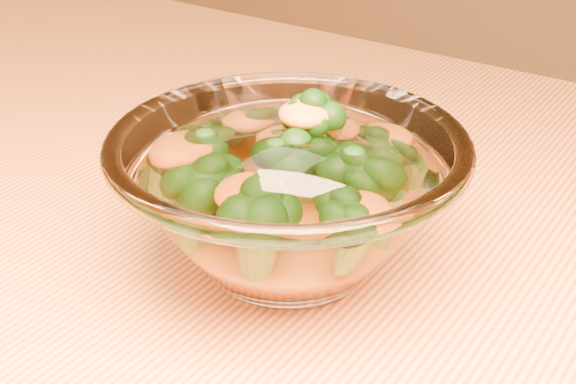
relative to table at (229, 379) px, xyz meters
The scene contains 4 objects.
table is the anchor object (origin of this frame).
glass_bowl 0.15m from the table, 13.41° to the left, with size 0.20×0.20×0.09m.
cheese_sauce 0.13m from the table, 13.41° to the left, with size 0.10×0.10×0.03m, color orange.
broccoli_heap 0.16m from the table, 14.99° to the left, with size 0.14×0.14×0.07m.
Camera 1 is at (0.26, -0.31, 1.02)m, focal length 50.00 mm.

